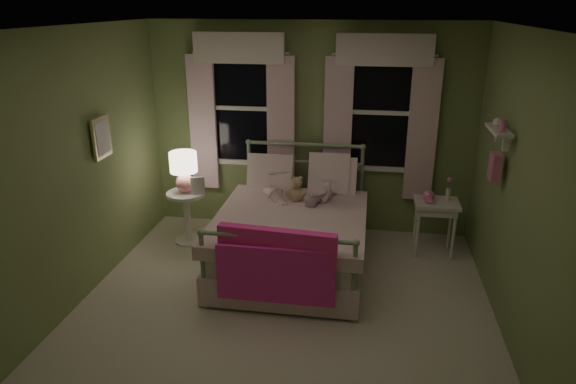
% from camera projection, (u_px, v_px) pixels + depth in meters
% --- Properties ---
extents(room_shell, '(4.20, 4.20, 4.20)m').
position_uv_depth(room_shell, '(281.00, 186.00, 4.42)').
color(room_shell, beige).
rests_on(room_shell, ground).
extents(bed, '(1.58, 2.04, 1.18)m').
position_uv_depth(bed, '(293.00, 234.00, 5.67)').
color(bed, white).
rests_on(bed, ground).
extents(pink_throw, '(1.10, 0.19, 0.71)m').
position_uv_depth(pink_throw, '(276.00, 258.00, 4.65)').
color(pink_throw, '#FF3196').
rests_on(pink_throw, bed).
extents(child_left, '(0.34, 0.29, 0.79)m').
position_uv_depth(child_left, '(275.00, 171.00, 5.91)').
color(child_left, '#F7D1DD').
rests_on(child_left, bed).
extents(child_right, '(0.44, 0.40, 0.74)m').
position_uv_depth(child_right, '(323.00, 175.00, 5.83)').
color(child_right, '#F7D1DD').
rests_on(child_right, bed).
extents(book_left, '(0.23, 0.18, 0.26)m').
position_uv_depth(book_left, '(271.00, 178.00, 5.68)').
color(book_left, beige).
rests_on(book_left, child_left).
extents(book_right, '(0.20, 0.12, 0.26)m').
position_uv_depth(book_right, '(321.00, 184.00, 5.61)').
color(book_right, beige).
rests_on(book_right, child_right).
extents(teddy_bear, '(0.23, 0.18, 0.31)m').
position_uv_depth(teddy_bear, '(297.00, 191.00, 5.78)').
color(teddy_bear, tan).
rests_on(teddy_bear, bed).
extents(nightstand_left, '(0.46, 0.46, 0.65)m').
position_uv_depth(nightstand_left, '(187.00, 210.00, 6.22)').
color(nightstand_left, white).
rests_on(nightstand_left, ground).
extents(table_lamp, '(0.32, 0.32, 0.49)m').
position_uv_depth(table_lamp, '(184.00, 168.00, 6.03)').
color(table_lamp, pink).
rests_on(table_lamp, nightstand_left).
extents(book_nightstand, '(0.22, 0.26, 0.02)m').
position_uv_depth(book_nightstand, '(191.00, 195.00, 6.04)').
color(book_nightstand, beige).
rests_on(book_nightstand, nightstand_left).
extents(nightstand_right, '(0.50, 0.40, 0.64)m').
position_uv_depth(nightstand_right, '(436.00, 209.00, 5.90)').
color(nightstand_right, white).
rests_on(nightstand_right, ground).
extents(pink_toy, '(0.14, 0.20, 0.14)m').
position_uv_depth(pink_toy, '(428.00, 196.00, 5.85)').
color(pink_toy, pink).
rests_on(pink_toy, nightstand_right).
extents(bud_vase, '(0.06, 0.06, 0.28)m').
position_uv_depth(bud_vase, '(449.00, 189.00, 5.84)').
color(bud_vase, white).
rests_on(bud_vase, nightstand_right).
extents(window_left, '(1.34, 0.13, 1.96)m').
position_uv_depth(window_left, '(241.00, 103.00, 6.31)').
color(window_left, black).
rests_on(window_left, room_shell).
extents(window_right, '(1.34, 0.13, 1.96)m').
position_uv_depth(window_right, '(381.00, 107.00, 6.06)').
color(window_right, black).
rests_on(window_right, room_shell).
extents(wall_shelf, '(0.15, 0.50, 0.60)m').
position_uv_depth(wall_shelf, '(497.00, 149.00, 4.70)').
color(wall_shelf, white).
rests_on(wall_shelf, room_shell).
extents(framed_picture, '(0.03, 0.32, 0.42)m').
position_uv_depth(framed_picture, '(102.00, 138.00, 5.19)').
color(framed_picture, beige).
rests_on(framed_picture, room_shell).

